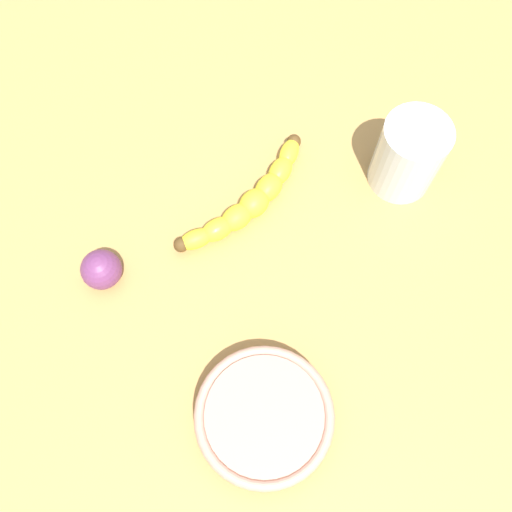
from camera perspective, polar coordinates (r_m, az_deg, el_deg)
name	(u,v)px	position (r cm, az deg, el deg)	size (l,w,h in cm)	color
wooden_tabletop	(263,229)	(73.62, 0.76, 2.83)	(120.00, 120.00, 3.00)	#AE8347
banana	(250,200)	(71.88, -0.63, 5.85)	(7.50, 22.80, 3.51)	yellow
smoothie_glass	(408,157)	(73.87, 15.43, 9.87)	(8.49, 8.49, 10.63)	silver
ceramic_bowl	(264,416)	(63.54, 0.85, -16.25)	(15.51, 15.51, 3.51)	tan
plum_fruit	(101,270)	(69.70, -15.72, -1.36)	(5.01, 5.01, 5.01)	#6B3360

